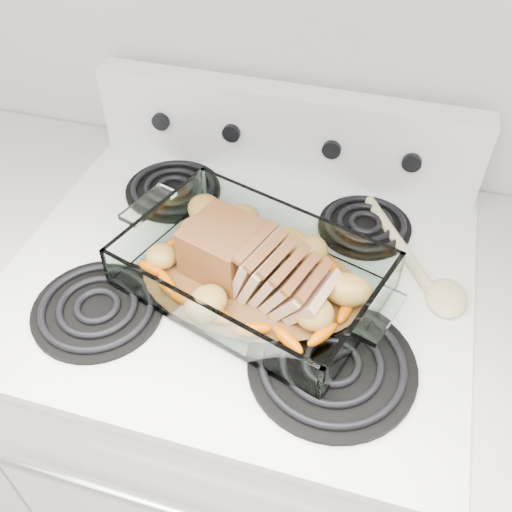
# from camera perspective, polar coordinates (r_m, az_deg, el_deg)

# --- Properties ---
(electric_range) EXTENTS (0.78, 0.70, 1.12)m
(electric_range) POSITION_cam_1_polar(r_m,az_deg,el_deg) (1.35, -1.12, -14.53)
(electric_range) COLOR white
(electric_range) RESTS_ON ground
(baking_dish) EXTENTS (0.40, 0.26, 0.08)m
(baking_dish) POSITION_cam_1_polar(r_m,az_deg,el_deg) (0.93, -0.35, -2.04)
(baking_dish) COLOR silver
(baking_dish) RESTS_ON electric_range
(pork_roast) EXTENTS (0.25, 0.11, 0.09)m
(pork_roast) POSITION_cam_1_polar(r_m,az_deg,el_deg) (0.91, -1.27, -0.55)
(pork_roast) COLOR brown
(pork_roast) RESTS_ON baking_dish
(roast_vegetables) EXTENTS (0.38, 0.20, 0.05)m
(roast_vegetables) POSITION_cam_1_polar(r_m,az_deg,el_deg) (0.95, 0.07, -0.02)
(roast_vegetables) COLOR #C95600
(roast_vegetables) RESTS_ON baking_dish
(wooden_spoon) EXTENTS (0.20, 0.26, 0.02)m
(wooden_spoon) POSITION_cam_1_polar(r_m,az_deg,el_deg) (1.00, 16.47, -1.54)
(wooden_spoon) COLOR beige
(wooden_spoon) RESTS_ON electric_range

